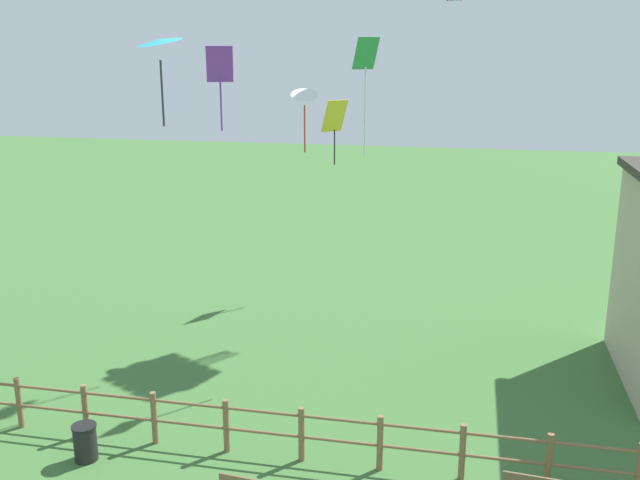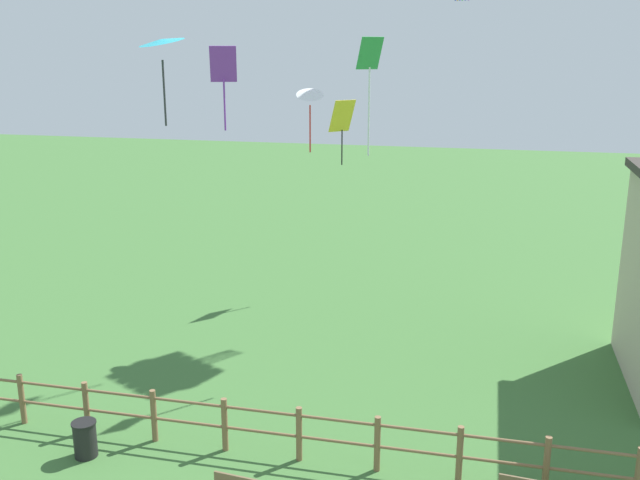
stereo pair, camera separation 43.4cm
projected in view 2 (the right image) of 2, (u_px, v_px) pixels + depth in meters
name	position (u px, v px, depth m)	size (l,w,h in m)	color
wooden_fence	(299.00, 431.00, 15.88)	(17.79, 0.14, 1.30)	brown
trash_bin	(85.00, 439.00, 16.11)	(0.56, 0.56, 0.85)	black
kite_white_delta	(310.00, 96.00, 22.19)	(1.05, 1.02, 2.04)	white
kite_cyan_delta	(162.00, 43.00, 16.67)	(1.52, 1.52, 2.13)	#2DB2C6
kite_yellow_diamond	(342.00, 120.00, 26.25)	(0.98, 0.99, 2.40)	yellow
kite_green_diamond	(370.00, 73.00, 19.62)	(0.76, 0.70, 3.25)	green
kite_purple_streamer	(223.00, 72.00, 18.91)	(0.77, 0.54, 2.22)	purple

